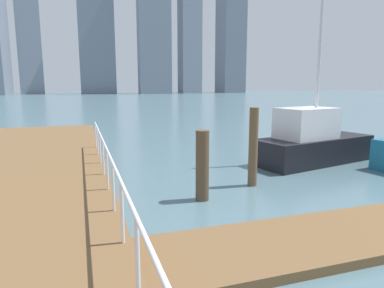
# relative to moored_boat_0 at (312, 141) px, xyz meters

# --- Properties ---
(ground_plane) EXTENTS (300.00, 300.00, 0.00)m
(ground_plane) POSITION_rel_moored_boat_0_xyz_m (-4.75, 2.38, -0.85)
(ground_plane) COLOR slate
(dock_piling_4) EXTENTS (0.35, 0.35, 1.85)m
(dock_piling_4) POSITION_rel_moored_boat_0_xyz_m (-5.51, -2.80, 0.08)
(dock_piling_4) COLOR brown
(dock_piling_4) RESTS_ON ground_plane
(dock_piling_5) EXTENTS (0.27, 0.27, 2.35)m
(dock_piling_5) POSITION_rel_moored_boat_0_xyz_m (-3.63, -2.04, 0.33)
(dock_piling_5) COLOR brown
(dock_piling_5) RESTS_ON ground_plane
(moored_boat_0) EXTENTS (5.28, 2.85, 9.05)m
(moored_boat_0) POSITION_rel_moored_boat_0_xyz_m (0.00, 0.00, 0.00)
(moored_boat_0) COLOR black
(moored_boat_0) RESTS_ON ground_plane
(skyline_tower_3) EXTENTS (11.84, 6.78, 33.16)m
(skyline_tower_3) POSITION_rel_moored_boat_0_xyz_m (-1.83, 112.86, 15.73)
(skyline_tower_3) COLOR slate
(skyline_tower_3) RESTS_ON ground_plane
(skyline_tower_4) EXTENTS (11.28, 9.34, 51.45)m
(skyline_tower_4) POSITION_rel_moored_boat_0_xyz_m (17.08, 109.12, 24.88)
(skyline_tower_4) COLOR gray
(skyline_tower_4) RESTS_ON ground_plane
(skyline_tower_5) EXTENTS (7.60, 6.63, 58.24)m
(skyline_tower_5) POSITION_rel_moored_boat_0_xyz_m (30.73, 111.20, 28.28)
(skyline_tower_5) COLOR gray
(skyline_tower_5) RESTS_ON ground_plane
(skyline_tower_6) EXTENTS (9.12, 10.14, 52.84)m
(skyline_tower_6) POSITION_rel_moored_boat_0_xyz_m (48.98, 115.69, 25.57)
(skyline_tower_6) COLOR slate
(skyline_tower_6) RESTS_ON ground_plane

